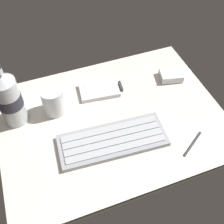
{
  "coord_description": "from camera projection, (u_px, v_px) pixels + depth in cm",
  "views": [
    {
      "loc": [
        -17.12,
        -46.27,
        63.04
      ],
      "look_at": [
        0.0,
        0.0,
        3.0
      ],
      "focal_mm": 44.51,
      "sensor_mm": 36.0,
      "label": 1
    }
  ],
  "objects": [
    {
      "name": "ground_plane",
      "position": [
        112.0,
        121.0,
        0.81
      ],
      "size": [
        64.0,
        48.0,
        2.8
      ],
      "color": "beige"
    },
    {
      "name": "keyboard",
      "position": [
        113.0,
        140.0,
        0.74
      ],
      "size": [
        29.72,
        13.06,
        1.7
      ],
      "color": "#93969B",
      "rests_on": "ground_plane"
    },
    {
      "name": "handheld_device",
      "position": [
        101.0,
        89.0,
        0.86
      ],
      "size": [
        13.38,
        8.94,
        1.5
      ],
      "color": "silver",
      "rests_on": "ground_plane"
    },
    {
      "name": "juice_cup",
      "position": [
        53.0,
        102.0,
        0.79
      ],
      "size": [
        6.4,
        6.4,
        8.5
      ],
      "color": "silver",
      "rests_on": "ground_plane"
    },
    {
      "name": "water_bottle",
      "position": [
        9.0,
        98.0,
        0.73
      ],
      "size": [
        6.73,
        6.73,
        20.8
      ],
      "color": "silver",
      "rests_on": "ground_plane"
    },
    {
      "name": "charger_block",
      "position": [
        171.0,
        75.0,
        0.9
      ],
      "size": [
        8.08,
        7.03,
        2.4
      ],
      "primitive_type": "cube",
      "rotation": [
        0.0,
        0.0,
        -0.23
      ],
      "color": "silver",
      "rests_on": "ground_plane"
    },
    {
      "name": "stylus_pen",
      "position": [
        193.0,
        143.0,
        0.74
      ],
      "size": [
        8.41,
        5.66,
        0.7
      ],
      "primitive_type": "cylinder",
      "rotation": [
        0.0,
        1.57,
        0.56
      ],
      "color": "#26262B",
      "rests_on": "ground_plane"
    }
  ]
}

